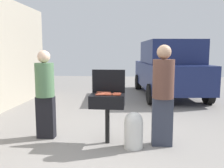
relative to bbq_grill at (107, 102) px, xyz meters
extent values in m
plane|color=gray|center=(0.12, -0.08, -0.74)|extent=(24.00, 24.00, 0.00)
cylinder|color=black|center=(0.00, 0.00, -0.41)|extent=(0.08, 0.08, 0.66)
cube|color=black|center=(0.00, 0.00, 0.03)|extent=(0.60, 0.44, 0.22)
cube|color=black|center=(0.00, 0.22, 0.35)|extent=(0.60, 0.05, 0.42)
cylinder|color=#C6593D|center=(-0.05, 0.05, 0.15)|extent=(0.13, 0.03, 0.03)
cylinder|color=#B74C33|center=(-0.13, -0.11, 0.15)|extent=(0.13, 0.03, 0.03)
cylinder|color=#C6593D|center=(-0.11, -0.08, 0.15)|extent=(0.13, 0.04, 0.03)
cylinder|color=#B74C33|center=(-0.01, 0.00, 0.15)|extent=(0.13, 0.03, 0.03)
cylinder|color=#B74C33|center=(0.06, -0.03, 0.15)|extent=(0.13, 0.04, 0.03)
cylinder|color=#AD4228|center=(0.17, -0.11, 0.15)|extent=(0.13, 0.03, 0.03)
cylinder|color=#C6593D|center=(-0.01, 0.13, 0.15)|extent=(0.13, 0.04, 0.03)
cylinder|color=#C6593D|center=(-0.10, -0.05, 0.15)|extent=(0.13, 0.04, 0.03)
cylinder|color=#B74C33|center=(0.18, 0.00, 0.15)|extent=(0.13, 0.03, 0.03)
cylinder|color=#AD4228|center=(0.01, -0.11, 0.15)|extent=(0.13, 0.03, 0.03)
cylinder|color=#B74C33|center=(0.17, 0.06, 0.15)|extent=(0.13, 0.04, 0.03)
cylinder|color=#C6593D|center=(-0.14, 0.13, 0.15)|extent=(0.13, 0.04, 0.03)
cylinder|color=silver|center=(0.46, -0.18, -0.51)|extent=(0.32, 0.32, 0.46)
sphere|color=silver|center=(0.46, -0.18, -0.28)|extent=(0.31, 0.31, 0.31)
cube|color=black|center=(-1.19, 0.17, -0.34)|extent=(0.33, 0.18, 0.79)
cylinder|color=#4C724C|center=(-1.19, 0.17, 0.37)|extent=(0.35, 0.35, 0.63)
sphere|color=beige|center=(-1.19, 0.17, 0.79)|extent=(0.23, 0.23, 0.23)
cube|color=#333847|center=(0.96, -0.01, -0.32)|extent=(0.35, 0.19, 0.84)
cylinder|color=brown|center=(0.96, -0.01, 0.43)|extent=(0.37, 0.37, 0.66)
sphere|color=tan|center=(0.96, -0.01, 0.88)|extent=(0.24, 0.24, 0.24)
cube|color=navy|center=(1.73, 4.96, 0.03)|extent=(2.38, 4.59, 0.90)
cube|color=navy|center=(1.75, 4.76, 0.88)|extent=(2.04, 2.78, 0.80)
cylinder|color=black|center=(2.80, 3.53, -0.42)|extent=(0.29, 0.66, 0.64)
cylinder|color=black|center=(1.00, 3.33, -0.42)|extent=(0.29, 0.66, 0.64)
cylinder|color=black|center=(2.45, 6.59, -0.42)|extent=(0.29, 0.66, 0.64)
cylinder|color=black|center=(0.66, 6.39, -0.42)|extent=(0.29, 0.66, 0.64)
camera|label=1|loc=(0.46, -4.12, 0.88)|focal=38.55mm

